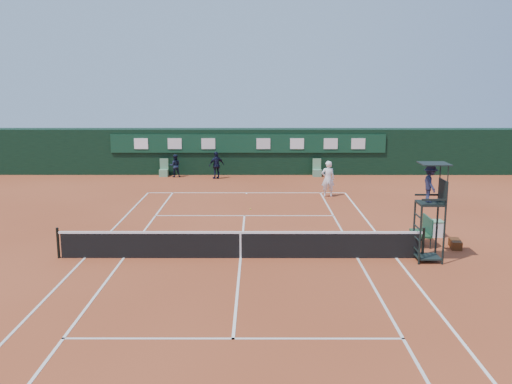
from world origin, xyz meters
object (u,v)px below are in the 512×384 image
(umpire_chair, at_px, (431,191))
(player, at_px, (328,179))
(tennis_net, at_px, (240,244))
(player_bench, at_px, (424,230))
(cooler, at_px, (435,228))

(umpire_chair, distance_m, player, 11.44)
(tennis_net, relative_size, umpire_chair, 3.77)
(tennis_net, height_order, player, player)
(umpire_chair, xyz_separation_m, player_bench, (0.42, 1.95, -1.86))
(player_bench, xyz_separation_m, player, (-2.51, 9.20, 0.38))
(umpire_chair, relative_size, cooler, 5.30)
(player_bench, xyz_separation_m, cooler, (0.83, 1.24, -0.27))
(umpire_chair, bearing_deg, player, 100.60)
(cooler, xyz_separation_m, player, (-3.34, 7.96, 0.65))
(tennis_net, distance_m, umpire_chair, 6.77)
(tennis_net, bearing_deg, umpire_chair, -2.58)
(player, bearing_deg, player_bench, 105.28)
(player_bench, height_order, player, player)
(player, bearing_deg, tennis_net, 68.02)
(player_bench, relative_size, cooler, 1.86)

